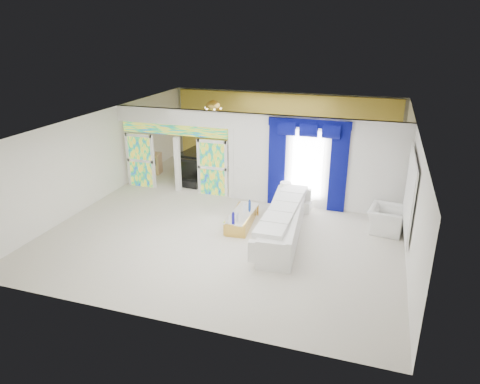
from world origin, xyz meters
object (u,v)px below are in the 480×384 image
(coffee_table, at_px, (242,219))
(armchair, at_px, (386,219))
(console_table, at_px, (294,205))
(grand_piano, at_px, (205,162))
(white_sofa, at_px, (284,223))

(coffee_table, distance_m, armchair, 4.25)
(coffee_table, bearing_deg, console_table, 51.04)
(grand_piano, bearing_deg, white_sofa, -41.21)
(white_sofa, distance_m, grand_piano, 6.18)
(coffee_table, xyz_separation_m, grand_piano, (-2.91, 4.17, 0.30))
(console_table, bearing_deg, grand_piano, 148.29)
(coffee_table, xyz_separation_m, armchair, (4.13, 0.95, 0.16))
(coffee_table, bearing_deg, white_sofa, -12.53)
(white_sofa, height_order, grand_piano, grand_piano)
(coffee_table, xyz_separation_m, console_table, (1.28, 1.58, -0.02))
(coffee_table, relative_size, grand_piano, 0.91)
(grand_piano, bearing_deg, armchair, -19.40)
(console_table, bearing_deg, armchair, -12.48)
(white_sofa, bearing_deg, coffee_table, 162.22)
(coffee_table, relative_size, console_table, 1.63)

